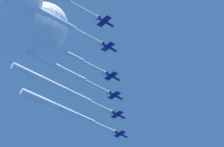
% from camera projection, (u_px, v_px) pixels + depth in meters
% --- Properties ---
extents(jet_lead, '(66.09, 22.22, 4.02)m').
position_uv_depth(jet_lead, '(58.00, 107.00, 275.72)').
color(jet_lead, navy).
extents(jet_port_inner, '(67.36, 23.61, 4.00)m').
position_uv_depth(jet_port_inner, '(52.00, 84.00, 263.90)').
color(jet_port_inner, navy).
extents(jet_starboard_inner, '(69.30, 24.48, 4.07)m').
position_uv_depth(jet_starboard_inner, '(43.00, 60.00, 251.40)').
color(jet_starboard_inner, navy).
extents(jet_port_mid, '(63.62, 22.21, 4.12)m').
position_uv_depth(jet_port_mid, '(43.00, 42.00, 240.61)').
color(jet_port_mid, navy).
extents(jet_starboard_mid, '(71.01, 24.21, 4.15)m').
position_uv_depth(jet_starboard_mid, '(27.00, 4.00, 229.68)').
color(jet_starboard_mid, navy).
extents(cloud_puff, '(57.26, 41.00, 37.89)m').
position_uv_depth(cloud_puff, '(8.00, 16.00, 244.70)').
color(cloud_puff, white).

